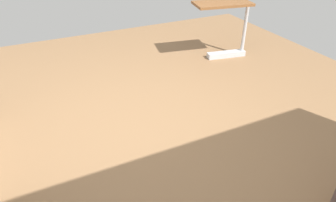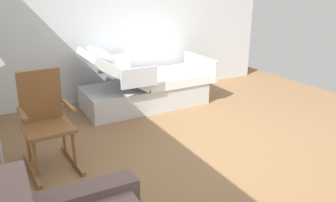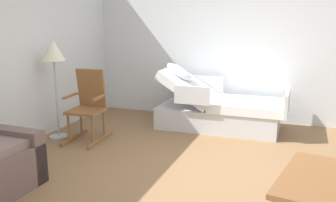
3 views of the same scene
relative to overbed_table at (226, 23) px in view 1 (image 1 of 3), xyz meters
The scene contains 2 objects.
ground_plane 2.20m from the overbed_table, 36.36° to the left, with size 6.40×6.40×0.00m, color olive.
overbed_table is the anchor object (origin of this frame).
Camera 1 is at (0.88, 2.25, 1.89)m, focal length 32.07 mm.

